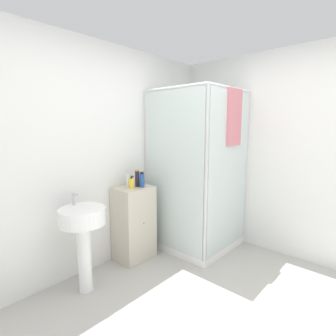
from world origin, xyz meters
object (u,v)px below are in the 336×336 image
object	(u,v)px
lotion_bottle_white	(128,180)
shampoo_bottle_blue	(142,180)
shampoo_bottle_tall_black	(137,178)
soap_dispenser	(132,183)
sink	(83,228)

from	to	relation	value
lotion_bottle_white	shampoo_bottle_blue	bearing A→B (deg)	-57.44
shampoo_bottle_tall_black	soap_dispenser	bearing A→B (deg)	-170.72
shampoo_bottle_tall_black	sink	bearing A→B (deg)	-171.62
shampoo_bottle_blue	lotion_bottle_white	world-z (taller)	lotion_bottle_white
shampoo_bottle_tall_black	shampoo_bottle_blue	bearing A→B (deg)	-75.41
soap_dispenser	shampoo_bottle_blue	bearing A→B (deg)	-21.60
shampoo_bottle_blue	lotion_bottle_white	distance (m)	0.17
soap_dispenser	shampoo_bottle_tall_black	xyz separation A→B (m)	(0.10, 0.02, 0.04)
soap_dispenser	lotion_bottle_white	size ratio (longest dim) A/B	0.80
sink	shampoo_bottle_tall_black	world-z (taller)	shampoo_bottle_tall_black
sink	shampoo_bottle_tall_black	distance (m)	0.88
sink	soap_dispenser	size ratio (longest dim) A/B	6.50
sink	shampoo_bottle_blue	bearing A→B (deg)	3.71
shampoo_bottle_blue	lotion_bottle_white	bearing A→B (deg)	122.56
soap_dispenser	shampoo_bottle_blue	distance (m)	0.13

